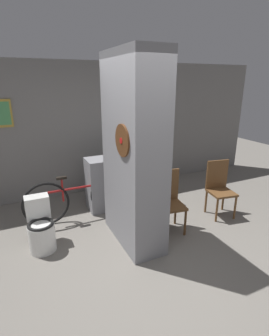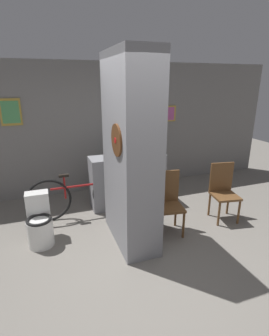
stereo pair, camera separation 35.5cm
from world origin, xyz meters
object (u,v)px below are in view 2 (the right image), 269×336
bottle_tall (119,151)px  chair_by_doorway (223,190)px  toilet (40,224)px  chair_near_pillar (168,200)px  bicycle (82,195)px

bottle_tall → chair_by_doorway: bearing=-34.4°
toilet → chair_near_pillar: chair_near_pillar is taller
chair_near_pillar → bicycle: 1.47m
chair_near_pillar → chair_by_doorway: same height
chair_near_pillar → bicycle: bearing=150.5°
chair_near_pillar → chair_by_doorway: bearing=11.6°
chair_by_doorway → bottle_tall: 1.89m
toilet → bicycle: bicycle is taller
toilet → chair_near_pillar: size_ratio=0.75×
chair_by_doorway → bottle_tall: bearing=155.3°
toilet → bicycle: 0.93m
chair_near_pillar → bottle_tall: 1.29m
bicycle → bottle_tall: bearing=13.5°
chair_near_pillar → bottle_tall: (-0.44, 1.08, 0.55)m
chair_near_pillar → chair_by_doorway: 1.06m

